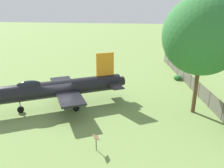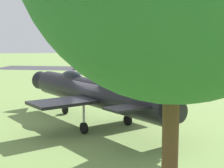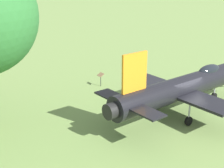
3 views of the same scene
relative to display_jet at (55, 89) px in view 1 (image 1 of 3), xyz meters
name	(u,v)px [view 1 (image 1 of 3)]	position (x,y,z in m)	size (l,w,h in m)	color
ground_plane	(61,107)	(-0.33, -0.18, -1.93)	(200.00, 200.00, 0.00)	#75934C
display_jet	(55,89)	(0.00, 0.00, 0.00)	(13.06, 9.07, 4.97)	black
shade_tree	(203,36)	(-12.84, -0.74, 5.05)	(6.65, 6.54, 10.32)	brown
perimeter_fence	(204,94)	(-14.35, -3.26, -1.07)	(5.14, 33.77, 1.63)	#4C4238
shrub_near_fence	(177,77)	(-12.69, -10.30, -1.63)	(1.05, 1.03, 0.60)	#2D7033
info_plaque	(96,139)	(-5.15, 6.20, -1.08)	(0.61, 0.71, 1.14)	#333333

